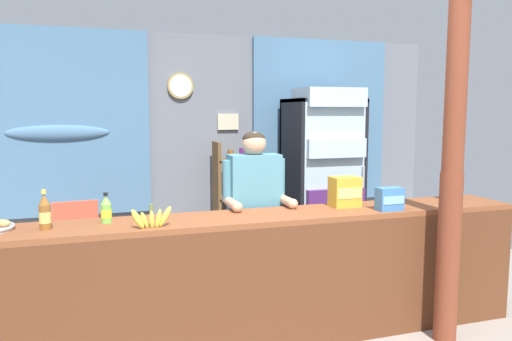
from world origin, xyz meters
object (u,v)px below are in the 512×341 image
at_px(drink_fridge, 324,168).
at_px(soda_bottle_lime_soda, 106,210).
at_px(banana_bunch, 151,218).
at_px(timber_post, 452,179).
at_px(snack_box_biscuit, 389,199).
at_px(snack_box_choco_powder, 345,192).
at_px(stall_counter, 271,268).
at_px(shopkeeper, 254,202).
at_px(bottle_shelf_rack, 237,202).
at_px(soda_bottle_water, 448,184).
at_px(soda_bottle_iced_tea, 45,213).
at_px(plastic_lawn_chair, 77,242).

relative_size(drink_fridge, soda_bottle_lime_soda, 9.52).
bearing_deg(banana_bunch, timber_post, -6.68).
relative_size(snack_box_biscuit, snack_box_choco_powder, 0.82).
bearing_deg(snack_box_choco_powder, snack_box_biscuit, -43.86).
height_order(stall_counter, shopkeeper, shopkeeper).
bearing_deg(bottle_shelf_rack, banana_bunch, -119.59).
relative_size(soda_bottle_water, soda_bottle_iced_tea, 1.21).
relative_size(drink_fridge, banana_bunch, 6.90).
xyz_separation_m(timber_post, snack_box_biscuit, (-0.34, 0.26, -0.17)).
relative_size(plastic_lawn_chair, banana_bunch, 3.04).
xyz_separation_m(bottle_shelf_rack, banana_bunch, (-1.13, -1.99, 0.30)).
xyz_separation_m(stall_counter, shopkeeper, (0.04, 0.51, 0.38)).
relative_size(soda_bottle_water, banana_bunch, 1.10).
relative_size(timber_post, bottle_shelf_rack, 1.84).
bearing_deg(bottle_shelf_rack, snack_box_biscuit, -71.91).
height_order(timber_post, bottle_shelf_rack, timber_post).
height_order(soda_bottle_lime_soda, snack_box_biscuit, soda_bottle_lime_soda).
height_order(soda_bottle_iced_tea, snack_box_choco_powder, soda_bottle_iced_tea).
xyz_separation_m(timber_post, snack_box_choco_powder, (-0.59, 0.50, -0.14)).
bearing_deg(stall_counter, soda_bottle_iced_tea, 175.98).
relative_size(plastic_lawn_chair, soda_bottle_iced_tea, 3.36).
height_order(timber_post, soda_bottle_lime_soda, timber_post).
height_order(drink_fridge, snack_box_biscuit, drink_fridge).
distance_m(stall_counter, snack_box_biscuit, 1.04).
bearing_deg(shopkeeper, soda_bottle_iced_tea, -165.11).
bearing_deg(bottle_shelf_rack, soda_bottle_iced_tea, -134.12).
xyz_separation_m(stall_counter, soda_bottle_iced_tea, (-1.49, 0.10, 0.48)).
height_order(bottle_shelf_rack, soda_bottle_water, bottle_shelf_rack).
distance_m(bottle_shelf_rack, plastic_lawn_chair, 1.71).
bearing_deg(timber_post, banana_bunch, 173.32).
bearing_deg(drink_fridge, snack_box_biscuit, -99.74).
bearing_deg(soda_bottle_iced_tea, banana_bunch, -13.88).
height_order(snack_box_choco_powder, banana_bunch, snack_box_choco_powder).
xyz_separation_m(stall_counter, bottle_shelf_rack, (0.29, 1.93, 0.13)).
height_order(drink_fridge, snack_box_choco_powder, drink_fridge).
distance_m(stall_counter, drink_fridge, 2.17).
height_order(bottle_shelf_rack, snack_box_biscuit, bottle_shelf_rack).
relative_size(bottle_shelf_rack, snack_box_biscuit, 7.07).
bearing_deg(stall_counter, shopkeeper, 85.88).
bearing_deg(soda_bottle_lime_soda, snack_box_choco_powder, 0.29).
height_order(soda_bottle_lime_soda, snack_box_choco_powder, snack_box_choco_powder).
distance_m(stall_counter, snack_box_choco_powder, 0.86).
relative_size(stall_counter, soda_bottle_water, 13.09).
bearing_deg(banana_bunch, stall_counter, 3.72).
bearing_deg(stall_counter, plastic_lawn_chair, 131.49).
bearing_deg(stall_counter, snack_box_biscuit, -2.54).
bearing_deg(shopkeeper, stall_counter, -94.12).
height_order(stall_counter, banana_bunch, banana_bunch).
distance_m(drink_fridge, soda_bottle_iced_tea, 3.17).
bearing_deg(plastic_lawn_chair, shopkeeper, -36.41).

